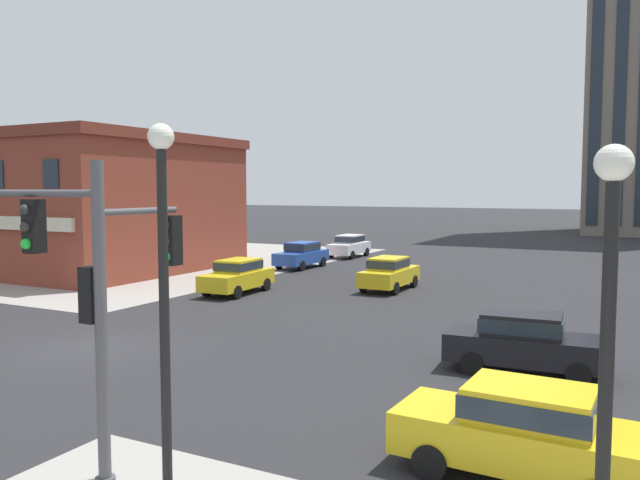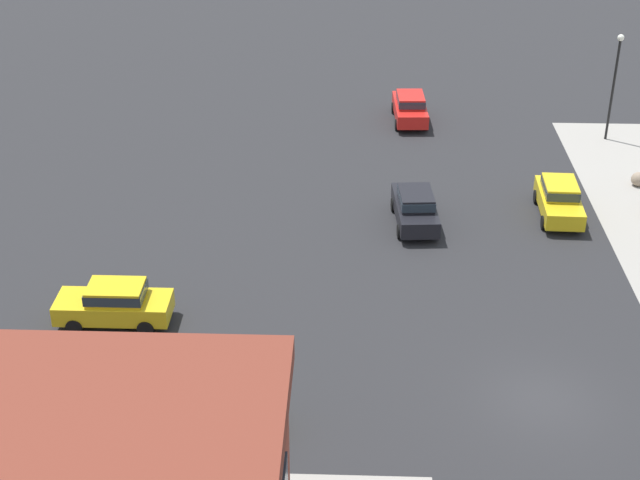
{
  "view_description": "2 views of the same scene",
  "coord_description": "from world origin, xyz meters",
  "px_view_note": "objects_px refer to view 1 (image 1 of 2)",
  "views": [
    {
      "loc": [
        15.92,
        -14.43,
        5.11
      ],
      "look_at": [
        5.09,
        6.37,
        3.24
      ],
      "focal_mm": 35.74,
      "sensor_mm": 36.0,
      "label": 1
    },
    {
      "loc": [
        -26.3,
        6.64,
        20.4
      ],
      "look_at": [
        5.59,
        7.81,
        3.06
      ],
      "focal_mm": 53.29,
      "sensor_mm": 36.0,
      "label": 2
    }
  ],
  "objects_px": {
    "car_main_southbound_near": "(238,275)",
    "car_cross_far": "(349,245)",
    "traffic_signal_main": "(55,275)",
    "car_cross_eastbound": "(389,272)",
    "street_lamp_corner_near": "(164,291)",
    "car_parked_curb": "(302,254)",
    "street_lamp_mid_sidewalk": "(607,361)",
    "car_main_northbound_near": "(525,340)",
    "car_main_northbound_far": "(524,428)"
  },
  "relations": [
    {
      "from": "car_main_southbound_near",
      "to": "car_cross_far",
      "type": "relative_size",
      "value": 1.01
    },
    {
      "from": "car_main_southbound_near",
      "to": "traffic_signal_main",
      "type": "bearing_deg",
      "value": -63.66
    },
    {
      "from": "car_cross_eastbound",
      "to": "car_cross_far",
      "type": "xyz_separation_m",
      "value": [
        -8.41,
        13.36,
        0.0
      ]
    },
    {
      "from": "street_lamp_corner_near",
      "to": "car_parked_curb",
      "type": "relative_size",
      "value": 1.35
    },
    {
      "from": "car_parked_curb",
      "to": "street_lamp_mid_sidewalk",
      "type": "bearing_deg",
      "value": -56.07
    },
    {
      "from": "traffic_signal_main",
      "to": "car_main_southbound_near",
      "type": "bearing_deg",
      "value": 116.34
    },
    {
      "from": "car_main_northbound_near",
      "to": "traffic_signal_main",
      "type": "bearing_deg",
      "value": -118.75
    },
    {
      "from": "traffic_signal_main",
      "to": "street_lamp_corner_near",
      "type": "bearing_deg",
      "value": -12.75
    },
    {
      "from": "car_main_northbound_near",
      "to": "car_parked_curb",
      "type": "relative_size",
      "value": 1.02
    },
    {
      "from": "car_main_northbound_far",
      "to": "car_cross_far",
      "type": "relative_size",
      "value": 1.01
    },
    {
      "from": "traffic_signal_main",
      "to": "car_cross_eastbound",
      "type": "distance_m",
      "value": 23.05
    },
    {
      "from": "car_main_northbound_near",
      "to": "car_cross_eastbound",
      "type": "bearing_deg",
      "value": 126.08
    },
    {
      "from": "car_cross_eastbound",
      "to": "car_parked_curb",
      "type": "relative_size",
      "value": 0.99
    },
    {
      "from": "street_lamp_mid_sidewalk",
      "to": "car_parked_curb",
      "type": "height_order",
      "value": "street_lamp_mid_sidewalk"
    },
    {
      "from": "car_main_northbound_near",
      "to": "car_main_southbound_near",
      "type": "bearing_deg",
      "value": 153.27
    },
    {
      "from": "car_main_northbound_far",
      "to": "car_main_southbound_near",
      "type": "relative_size",
      "value": 1.0
    },
    {
      "from": "car_main_northbound_far",
      "to": "traffic_signal_main",
      "type": "bearing_deg",
      "value": -150.71
    },
    {
      "from": "car_main_northbound_near",
      "to": "car_cross_eastbound",
      "type": "height_order",
      "value": "same"
    },
    {
      "from": "traffic_signal_main",
      "to": "street_lamp_mid_sidewalk",
      "type": "relative_size",
      "value": 1.01
    },
    {
      "from": "car_main_northbound_far",
      "to": "street_lamp_corner_near",
      "type": "bearing_deg",
      "value": -131.43
    },
    {
      "from": "car_parked_curb",
      "to": "car_cross_eastbound",
      "type": "bearing_deg",
      "value": -35.19
    },
    {
      "from": "traffic_signal_main",
      "to": "car_cross_far",
      "type": "bearing_deg",
      "value": 107.31
    },
    {
      "from": "car_main_northbound_near",
      "to": "car_cross_far",
      "type": "xyz_separation_m",
      "value": [
        -17.14,
        25.33,
        0.0
      ]
    },
    {
      "from": "car_main_northbound_near",
      "to": "car_main_northbound_far",
      "type": "relative_size",
      "value": 1.01
    },
    {
      "from": "car_parked_curb",
      "to": "car_main_northbound_far",
      "type": "bearing_deg",
      "value": -53.53
    },
    {
      "from": "car_cross_eastbound",
      "to": "car_cross_far",
      "type": "relative_size",
      "value": 1.0
    },
    {
      "from": "street_lamp_mid_sidewalk",
      "to": "car_main_northbound_near",
      "type": "bearing_deg",
      "value": 102.99
    },
    {
      "from": "car_main_northbound_far",
      "to": "car_cross_eastbound",
      "type": "relative_size",
      "value": 1.01
    },
    {
      "from": "street_lamp_mid_sidewalk",
      "to": "car_cross_far",
      "type": "relative_size",
      "value": 1.25
    },
    {
      "from": "car_main_southbound_near",
      "to": "car_cross_eastbound",
      "type": "bearing_deg",
      "value": 35.62
    },
    {
      "from": "traffic_signal_main",
      "to": "car_main_northbound_near",
      "type": "height_order",
      "value": "traffic_signal_main"
    },
    {
      "from": "car_parked_curb",
      "to": "car_main_southbound_near",
      "type": "bearing_deg",
      "value": -78.09
    },
    {
      "from": "street_lamp_corner_near",
      "to": "car_parked_curb",
      "type": "height_order",
      "value": "street_lamp_corner_near"
    },
    {
      "from": "car_main_northbound_near",
      "to": "car_cross_far",
      "type": "distance_m",
      "value": 30.58
    },
    {
      "from": "street_lamp_corner_near",
      "to": "car_cross_far",
      "type": "xyz_separation_m",
      "value": [
        -14.2,
        36.74,
        -2.79
      ]
    },
    {
      "from": "car_main_southbound_near",
      "to": "car_cross_eastbound",
      "type": "relative_size",
      "value": 1.02
    },
    {
      "from": "car_cross_eastbound",
      "to": "car_main_northbound_near",
      "type": "bearing_deg",
      "value": -53.92
    },
    {
      "from": "traffic_signal_main",
      "to": "car_main_northbound_near",
      "type": "bearing_deg",
      "value": 61.25
    },
    {
      "from": "street_lamp_corner_near",
      "to": "street_lamp_mid_sidewalk",
      "type": "distance_m",
      "value": 5.6
    },
    {
      "from": "street_lamp_mid_sidewalk",
      "to": "car_main_southbound_near",
      "type": "height_order",
      "value": "street_lamp_mid_sidewalk"
    },
    {
      "from": "street_lamp_mid_sidewalk",
      "to": "car_main_southbound_near",
      "type": "relative_size",
      "value": 1.24
    },
    {
      "from": "traffic_signal_main",
      "to": "car_parked_curb",
      "type": "height_order",
      "value": "traffic_signal_main"
    },
    {
      "from": "car_parked_curb",
      "to": "car_cross_far",
      "type": "xyz_separation_m",
      "value": [
        -0.02,
        7.44,
        0.0
      ]
    },
    {
      "from": "traffic_signal_main",
      "to": "street_lamp_corner_near",
      "type": "relative_size",
      "value": 0.93
    },
    {
      "from": "traffic_signal_main",
      "to": "car_main_northbound_far",
      "type": "xyz_separation_m",
      "value": [
        7.02,
        3.94,
        -2.75
      ]
    },
    {
      "from": "street_lamp_mid_sidewalk",
      "to": "car_main_northbound_far",
      "type": "bearing_deg",
      "value": 107.93
    },
    {
      "from": "street_lamp_corner_near",
      "to": "car_cross_eastbound",
      "type": "bearing_deg",
      "value": 103.9
    },
    {
      "from": "car_cross_eastbound",
      "to": "car_cross_far",
      "type": "height_order",
      "value": "same"
    },
    {
      "from": "car_parked_curb",
      "to": "car_main_northbound_near",
      "type": "bearing_deg",
      "value": -46.26
    },
    {
      "from": "street_lamp_corner_near",
      "to": "car_cross_eastbound",
      "type": "xyz_separation_m",
      "value": [
        -5.79,
        23.38,
        -2.79
      ]
    }
  ]
}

